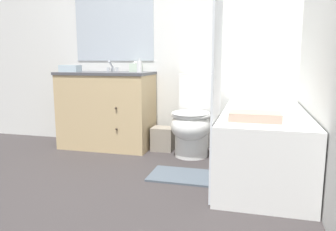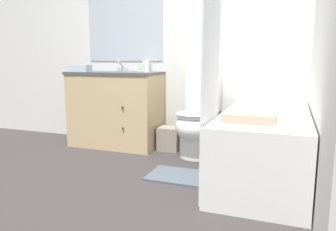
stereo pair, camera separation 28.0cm
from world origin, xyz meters
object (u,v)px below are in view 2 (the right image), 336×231
at_px(tissue_box, 145,67).
at_px(hand_towel_folded, 81,68).
at_px(toilet, 197,122).
at_px(bath_towel_folded, 250,118).
at_px(soap_dispenser, 147,66).
at_px(bath_mat, 183,176).
at_px(vanity_cabinet, 116,108).
at_px(wastebasket, 169,139).
at_px(bathtub, 264,146).
at_px(sink_faucet, 122,68).

bearing_deg(tissue_box, hand_towel_folded, -158.29).
xyz_separation_m(toilet, tissue_box, (-0.69, 0.24, 0.54)).
relative_size(tissue_box, bath_towel_folded, 0.34).
bearing_deg(soap_dispenser, bath_mat, -47.93).
bearing_deg(bath_mat, bath_towel_folded, -22.02).
bearing_deg(toilet, bath_mat, -84.80).
relative_size(vanity_cabinet, wastebasket, 4.01).
bearing_deg(bathtub, toilet, 148.34).
distance_m(wastebasket, bath_towel_folded, 1.44).
xyz_separation_m(sink_faucet, hand_towel_folded, (-0.37, -0.29, 0.00)).
distance_m(bathtub, soap_dispenser, 1.51).
height_order(soap_dispenser, bath_towel_folded, soap_dispenser).
relative_size(vanity_cabinet, toilet, 1.22).
bearing_deg(bathtub, bath_mat, -161.01).
relative_size(sink_faucet, bath_mat, 0.24).
distance_m(vanity_cabinet, hand_towel_folded, 0.60).
bearing_deg(sink_faucet, wastebasket, -13.47).
bearing_deg(toilet, vanity_cabinet, 174.70).
relative_size(tissue_box, soap_dispenser, 0.83).
height_order(sink_faucet, toilet, sink_faucet).
height_order(bathtub, bath_towel_folded, bath_towel_folded).
bearing_deg(wastebasket, bathtub, -27.39).
height_order(soap_dispenser, bath_mat, soap_dispenser).
xyz_separation_m(soap_dispenser, hand_towel_folded, (-0.76, -0.10, -0.03)).
xyz_separation_m(tissue_box, soap_dispenser, (0.10, -0.16, 0.02)).
relative_size(toilet, soap_dispenser, 5.75).
xyz_separation_m(vanity_cabinet, soap_dispenser, (0.40, -0.02, 0.48)).
height_order(sink_faucet, bath_mat, sink_faucet).
bearing_deg(soap_dispenser, tissue_box, 121.43).
height_order(wastebasket, soap_dispenser, soap_dispenser).
bearing_deg(sink_faucet, hand_towel_folded, -141.24).
height_order(bathtub, soap_dispenser, soap_dispenser).
distance_m(sink_faucet, bath_towel_folded, 1.99).
xyz_separation_m(bathtub, bath_mat, (-0.63, -0.22, -0.27)).
distance_m(bath_towel_folded, bath_mat, 0.83).
height_order(tissue_box, bath_towel_folded, tissue_box).
height_order(vanity_cabinet, sink_faucet, sink_faucet).
distance_m(vanity_cabinet, toilet, 1.00).
bearing_deg(tissue_box, vanity_cabinet, -154.37).
relative_size(vanity_cabinet, soap_dispenser, 7.04).
xyz_separation_m(vanity_cabinet, bathtub, (1.68, -0.52, -0.15)).
bearing_deg(vanity_cabinet, soap_dispenser, -2.58).
bearing_deg(tissue_box, bath_towel_folded, -40.28).
xyz_separation_m(toilet, wastebasket, (-0.34, 0.11, -0.23)).
distance_m(sink_faucet, toilet, 1.15).
bearing_deg(bath_towel_folded, toilet, 125.30).
distance_m(sink_faucet, bath_mat, 1.64).
bearing_deg(bath_towel_folded, wastebasket, 134.39).
relative_size(toilet, bath_towel_folded, 2.35).
bearing_deg(wastebasket, tissue_box, 159.91).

